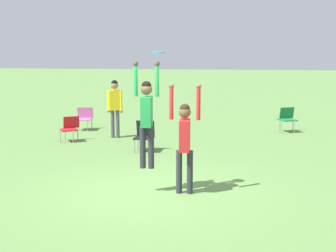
{
  "coord_description": "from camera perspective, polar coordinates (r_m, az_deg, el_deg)",
  "views": [
    {
      "loc": [
        1.66,
        -8.89,
        2.81
      ],
      "look_at": [
        0.24,
        0.28,
        1.3
      ],
      "focal_mm": 50.0,
      "sensor_mm": 36.0,
      "label": 1
    }
  ],
  "objects": [
    {
      "name": "ground_plane",
      "position": [
        9.47,
        -1.71,
        -8.02
      ],
      "size": [
        120.0,
        120.0,
        0.0
      ],
      "primitive_type": "plane",
      "color": "#608C47"
    },
    {
      "name": "person_jumping",
      "position": [
        9.11,
        -2.63,
        1.66
      ],
      "size": [
        0.53,
        0.39,
        2.1
      ],
      "rotation": [
        0.0,
        0.0,
        1.64
      ],
      "color": "#2D2D38",
      "rests_on": "ground_plane"
    },
    {
      "name": "person_defending",
      "position": [
        9.12,
        2.05,
        -1.18
      ],
      "size": [
        0.63,
        0.49,
        2.18
      ],
      "rotation": [
        0.0,
        0.0,
        -1.5
      ],
      "color": "#2D2D38",
      "rests_on": "ground_plane"
    },
    {
      "name": "frisbee",
      "position": [
        8.97,
        -1.2,
        9.0
      ],
      "size": [
        0.26,
        0.26,
        0.03
      ],
      "color": "#2D9EDB"
    },
    {
      "name": "camping_chair_0",
      "position": [
        14.88,
        -11.87,
        -0.11
      ],
      "size": [
        0.67,
        0.73,
        0.76
      ],
      "rotation": [
        0.0,
        0.0,
        3.69
      ],
      "color": "gray",
      "rests_on": "ground_plane"
    },
    {
      "name": "camping_chair_1",
      "position": [
        13.15,
        -2.87,
        -0.96
      ],
      "size": [
        0.53,
        0.57,
        0.84
      ],
      "rotation": [
        0.0,
        0.0,
        3.1
      ],
      "color": "gray",
      "rests_on": "ground_plane"
    },
    {
      "name": "camping_chair_2",
      "position": [
        16.76,
        14.31,
        1.03
      ],
      "size": [
        0.71,
        0.77,
        0.84
      ],
      "rotation": [
        0.0,
        0.0,
        3.58
      ],
      "color": "gray",
      "rests_on": "ground_plane"
    },
    {
      "name": "camping_chair_3",
      "position": [
        16.91,
        -10.21,
        1.11
      ],
      "size": [
        0.63,
        0.67,
        0.79
      ],
      "rotation": [
        0.0,
        0.0,
        3.28
      ],
      "color": "gray",
      "rests_on": "ground_plane"
    },
    {
      "name": "person_spectator_near",
      "position": [
        15.13,
        -6.51,
        2.83
      ],
      "size": [
        0.53,
        0.34,
        1.87
      ],
      "rotation": [
        0.0,
        0.0,
        0.43
      ],
      "color": "#4C4C51",
      "rests_on": "ground_plane"
    }
  ]
}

